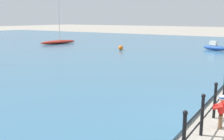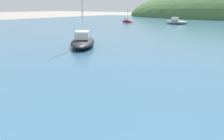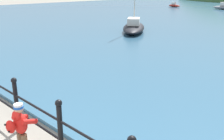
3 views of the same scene
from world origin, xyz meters
TOP-DOWN VIEW (x-y plane):
  - boat_nearest_quay at (-7.37, 12.90)m, footprint 3.89×4.58m
  - boat_red_dinghy at (-10.05, 35.02)m, footprint 3.25×1.43m
  - boat_green_fishing at (-17.38, 34.44)m, footprint 2.28×1.07m

SIDE VIEW (x-z plane):
  - boat_green_fishing at x=-17.38m, z-range -0.72..1.41m
  - boat_red_dinghy at x=-10.05m, z-range -0.06..0.87m
  - boat_nearest_quay at x=-7.37m, z-range -2.40..3.24m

